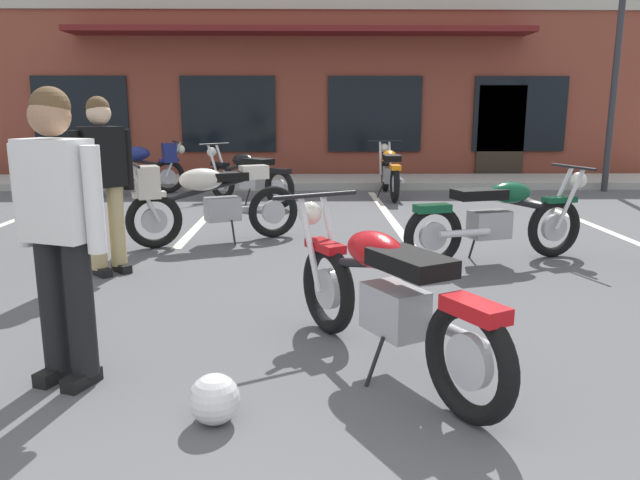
% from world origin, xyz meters
% --- Properties ---
extents(ground_plane, '(80.00, 80.00, 0.00)m').
position_xyz_m(ground_plane, '(0.00, 3.81, 0.00)').
color(ground_plane, '#515154').
extents(sidewalk_kerb, '(22.00, 1.80, 0.14)m').
position_xyz_m(sidewalk_kerb, '(0.00, 11.81, 0.07)').
color(sidewalk_kerb, '#A8A59E').
rests_on(sidewalk_kerb, ground_plane).
extents(brick_storefront_building, '(16.77, 6.12, 4.03)m').
position_xyz_m(brick_storefront_building, '(0.00, 15.91, 2.02)').
color(brick_storefront_building, brown).
rests_on(brick_storefront_building, ground_plane).
extents(painted_stall_lines, '(13.64, 4.80, 0.01)m').
position_xyz_m(painted_stall_lines, '(0.00, 8.21, 0.00)').
color(painted_stall_lines, silver).
rests_on(painted_stall_lines, ground_plane).
extents(motorcycle_foreground_classic, '(1.25, 1.93, 0.98)m').
position_xyz_m(motorcycle_foreground_classic, '(0.62, 2.54, 0.46)').
color(motorcycle_foreground_classic, black).
rests_on(motorcycle_foreground_classic, ground_plane).
extents(motorcycle_red_sportbike, '(0.66, 2.11, 0.98)m').
position_xyz_m(motorcycle_red_sportbike, '(1.63, 10.07, 0.46)').
color(motorcycle_red_sportbike, black).
rests_on(motorcycle_red_sportbike, ground_plane).
extents(motorcycle_silver_naked, '(2.01, 1.07, 0.98)m').
position_xyz_m(motorcycle_silver_naked, '(-3.06, 10.34, 0.53)').
color(motorcycle_silver_naked, black).
rests_on(motorcycle_silver_naked, ground_plane).
extents(motorcycle_blue_standard, '(1.69, 1.61, 0.98)m').
position_xyz_m(motorcycle_blue_standard, '(-0.85, 9.24, 0.46)').
color(motorcycle_blue_standard, black).
rests_on(motorcycle_blue_standard, ground_plane).
extents(motorcycle_orange_scrambler, '(1.98, 1.14, 0.98)m').
position_xyz_m(motorcycle_orange_scrambler, '(-1.04, 6.12, 0.53)').
color(motorcycle_orange_scrambler, black).
rests_on(motorcycle_orange_scrambler, ground_plane).
extents(motorcycle_cream_vintage, '(2.05, 0.96, 0.98)m').
position_xyz_m(motorcycle_cream_vintage, '(2.11, 5.17, 0.46)').
color(motorcycle_cream_vintage, black).
rests_on(motorcycle_cream_vintage, ground_plane).
extents(person_in_black_shirt, '(0.51, 0.48, 1.68)m').
position_xyz_m(person_in_black_shirt, '(-1.76, 4.79, 0.95)').
color(person_in_black_shirt, black).
rests_on(person_in_black_shirt, ground_plane).
extents(person_in_shorts_foreground, '(0.59, 0.38, 1.68)m').
position_xyz_m(person_in_shorts_foreground, '(-1.21, 2.38, 0.95)').
color(person_in_shorts_foreground, black).
rests_on(person_in_shorts_foreground, ground_plane).
extents(helmet_on_pavement, '(0.26, 0.26, 0.26)m').
position_xyz_m(helmet_on_pavement, '(-0.31, 1.88, 0.13)').
color(helmet_on_pavement, silver).
rests_on(helmet_on_pavement, ground_plane).
extents(parking_lot_lamp_post, '(0.24, 0.76, 5.41)m').
position_xyz_m(parking_lot_lamp_post, '(5.90, 10.61, 3.46)').
color(parking_lot_lamp_post, '#2D2D33').
rests_on(parking_lot_lamp_post, ground_plane).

